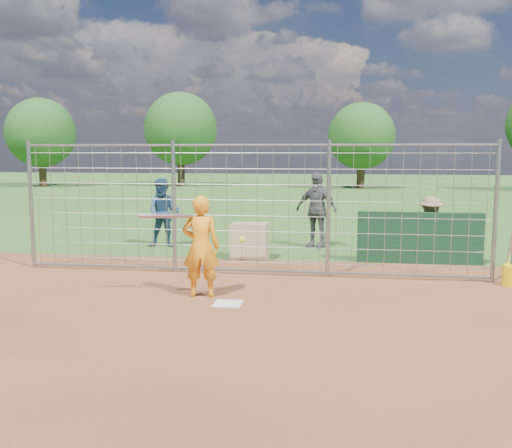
% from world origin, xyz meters
% --- Properties ---
extents(ground, '(100.00, 100.00, 0.00)m').
position_xyz_m(ground, '(0.00, 0.00, 0.00)').
color(ground, '#2D591E').
rests_on(ground, ground).
extents(infield_dirt, '(18.00, 18.00, 0.00)m').
position_xyz_m(infield_dirt, '(0.00, -3.00, 0.01)').
color(infield_dirt, brown).
rests_on(infield_dirt, ground).
extents(home_plate, '(0.43, 0.43, 0.02)m').
position_xyz_m(home_plate, '(0.00, -0.20, 0.01)').
color(home_plate, silver).
rests_on(home_plate, ground).
extents(dugout_wall, '(2.60, 0.20, 1.10)m').
position_xyz_m(dugout_wall, '(3.40, 3.60, 0.55)').
color(dugout_wall, '#11381E').
rests_on(dugout_wall, ground).
extents(batter, '(0.65, 0.46, 1.68)m').
position_xyz_m(batter, '(-0.52, 0.20, 0.84)').
color(batter, orange).
rests_on(batter, ground).
extents(bystander_a, '(0.90, 0.74, 1.71)m').
position_xyz_m(bystander_a, '(-2.62, 4.85, 0.86)').
color(bystander_a, navy).
rests_on(bystander_a, ground).
extents(bystander_b, '(1.19, 0.86, 1.87)m').
position_xyz_m(bystander_b, '(1.14, 5.31, 0.93)').
color(bystander_b, '#505055').
rests_on(bystander_b, ground).
extents(bystander_c, '(1.05, 0.94, 1.42)m').
position_xyz_m(bystander_c, '(3.66, 3.92, 0.71)').
color(bystander_c, '#8B6B4B').
rests_on(bystander_c, ground).
extents(equipment_bin, '(0.82, 0.58, 0.80)m').
position_xyz_m(equipment_bin, '(-0.25, 3.57, 0.40)').
color(equipment_bin, tan).
rests_on(equipment_bin, ground).
extents(equipment_in_play, '(1.75, 0.43, 0.40)m').
position_xyz_m(equipment_in_play, '(-0.73, -0.06, 1.28)').
color(equipment_in_play, silver).
rests_on(equipment_in_play, ground).
extents(bucket_with_bats, '(0.34, 0.38, 0.97)m').
position_xyz_m(bucket_with_bats, '(4.77, 1.76, 0.25)').
color(bucket_with_bats, yellow).
rests_on(bucket_with_bats, ground).
extents(backstop_fence, '(9.08, 0.08, 2.60)m').
position_xyz_m(backstop_fence, '(0.00, 2.00, 1.26)').
color(backstop_fence, gray).
rests_on(backstop_fence, ground).
extents(tree_line, '(44.66, 6.72, 6.48)m').
position_xyz_m(tree_line, '(3.13, 28.13, 3.71)').
color(tree_line, '#3F2B19').
rests_on(tree_line, ground).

